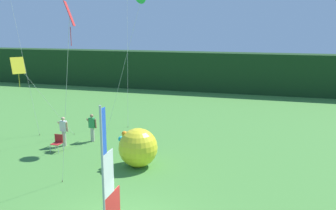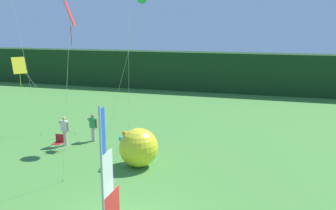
# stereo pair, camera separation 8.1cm
# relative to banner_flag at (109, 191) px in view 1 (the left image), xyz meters

# --- Properties ---
(distant_treeline) EXTENTS (80.00, 2.40, 3.94)m
(distant_treeline) POSITION_rel_banner_flag_xyz_m (-0.51, 28.51, -0.25)
(distant_treeline) COLOR #193819
(distant_treeline) RESTS_ON ground
(banner_flag) EXTENTS (0.06, 1.03, 4.63)m
(banner_flag) POSITION_rel_banner_flag_xyz_m (0.00, 0.00, 0.00)
(banner_flag) COLOR #B7B7BC
(banner_flag) RESTS_ON ground
(person_near_banner) EXTENTS (0.55, 0.48, 1.66)m
(person_near_banner) POSITION_rel_banner_flag_xyz_m (-6.89, 8.71, -1.34)
(person_near_banner) COLOR #B7B2A3
(person_near_banner) RESTS_ON ground
(person_mid_field) EXTENTS (0.55, 0.48, 1.62)m
(person_mid_field) POSITION_rel_banner_flag_xyz_m (-5.76, 9.89, -1.36)
(person_mid_field) COLOR #B7B2A3
(person_mid_field) RESTS_ON ground
(inflatable_balloon) EXTENTS (1.91, 1.91, 1.86)m
(inflatable_balloon) POSITION_rel_banner_flag_xyz_m (-1.85, 7.03, -1.29)
(inflatable_balloon) COLOR yellow
(inflatable_balloon) RESTS_ON ground
(folding_chair) EXTENTS (0.51, 0.51, 0.89)m
(folding_chair) POSITION_rel_banner_flag_xyz_m (-6.76, 7.86, -1.71)
(folding_chair) COLOR #BCBCC1
(folding_chair) RESTS_ON ground
(kite_red_diamond_3) EXTENTS (1.37, 0.83, 7.45)m
(kite_red_diamond_3) POSITION_rel_banner_flag_xyz_m (-3.32, 4.01, 4.47)
(kite_red_diamond_3) COLOR brown
(kite_red_diamond_3) RESTS_ON ground
(kite_yellow_diamond_4) EXTENTS (1.55, 3.51, 4.98)m
(kite_yellow_diamond_4) POSITION_rel_banner_flag_xyz_m (-8.61, 7.73, 2.15)
(kite_yellow_diamond_4) COLOR brown
(kite_yellow_diamond_4) RESTS_ON ground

